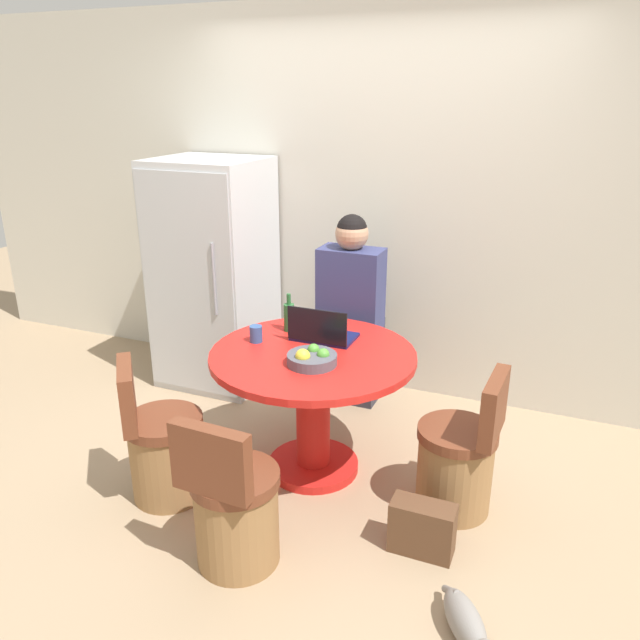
# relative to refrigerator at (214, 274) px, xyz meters

# --- Properties ---
(ground_plane) EXTENTS (12.00, 12.00, 0.00)m
(ground_plane) POSITION_rel_refrigerator_xyz_m (1.09, -1.01, -0.81)
(ground_plane) COLOR #9E8466
(wall_back) EXTENTS (7.00, 0.06, 2.60)m
(wall_back) POSITION_rel_refrigerator_xyz_m (1.09, 0.39, 0.49)
(wall_back) COLOR beige
(wall_back) RESTS_ON ground_plane
(refrigerator) EXTENTS (0.73, 0.69, 1.62)m
(refrigerator) POSITION_rel_refrigerator_xyz_m (0.00, 0.00, 0.00)
(refrigerator) COLOR silver
(refrigerator) RESTS_ON ground_plane
(dining_table) EXTENTS (1.11, 1.11, 0.73)m
(dining_table) POSITION_rel_refrigerator_xyz_m (1.13, -0.85, -0.30)
(dining_table) COLOR red
(dining_table) RESTS_ON ground_plane
(chair_right_side) EXTENTS (0.41, 0.40, 0.78)m
(chair_right_side) POSITION_rel_refrigerator_xyz_m (1.96, -0.89, -0.53)
(chair_right_side) COLOR olive
(chair_right_side) RESTS_ON ground_plane
(chair_near_left_corner) EXTENTS (0.47, 0.47, 0.78)m
(chair_near_left_corner) POSITION_rel_refrigerator_xyz_m (0.50, -1.37, -0.53)
(chair_near_left_corner) COLOR olive
(chair_near_left_corner) RESTS_ON ground_plane
(chair_near_camera) EXTENTS (0.40, 0.41, 0.78)m
(chair_near_camera) POSITION_rel_refrigerator_xyz_m (1.10, -1.67, -0.53)
(chair_near_camera) COLOR olive
(chair_near_camera) RESTS_ON ground_plane
(person_seated) EXTENTS (0.40, 0.37, 1.34)m
(person_seated) POSITION_rel_refrigerator_xyz_m (1.08, -0.07, -0.07)
(person_seated) COLOR #2D2D38
(person_seated) RESTS_ON ground_plane
(laptop) EXTENTS (0.35, 0.23, 0.21)m
(laptop) POSITION_rel_refrigerator_xyz_m (1.12, -0.67, -0.04)
(laptop) COLOR #141947
(laptop) RESTS_ON dining_table
(fruit_bowl) EXTENTS (0.26, 0.26, 0.10)m
(fruit_bowl) POSITION_rel_refrigerator_xyz_m (1.19, -0.99, -0.05)
(fruit_bowl) COLOR #4C4C56
(fruit_bowl) RESTS_ON dining_table
(coffee_cup) EXTENTS (0.07, 0.07, 0.09)m
(coffee_cup) POSITION_rel_refrigerator_xyz_m (0.78, -0.83, -0.03)
(coffee_cup) COLOR #2D4C84
(coffee_cup) RESTS_ON dining_table
(bottle) EXTENTS (0.06, 0.06, 0.23)m
(bottle) POSITION_rel_refrigerator_xyz_m (0.88, -0.61, 0.01)
(bottle) COLOR #23602D
(bottle) RESTS_ON dining_table
(cat) EXTENTS (0.29, 0.38, 0.15)m
(cat) POSITION_rel_refrigerator_xyz_m (2.16, -1.72, -0.73)
(cat) COLOR gray
(cat) RESTS_ON ground_plane
(handbag) EXTENTS (0.30, 0.14, 0.26)m
(handbag) POSITION_rel_refrigerator_xyz_m (1.87, -1.28, -0.68)
(handbag) COLOR brown
(handbag) RESTS_ON ground_plane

